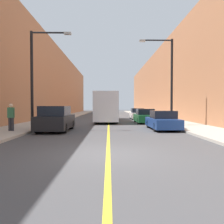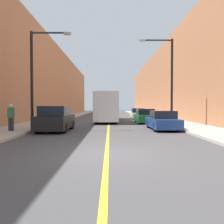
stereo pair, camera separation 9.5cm
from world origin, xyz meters
name	(u,v)px [view 1 (the left image)]	position (x,y,z in m)	size (l,w,h in m)	color
ground_plane	(108,154)	(0.00, 0.00, 0.00)	(200.00, 200.00, 0.00)	#474749
sidewalk_left	(69,116)	(-6.86, 30.00, 0.08)	(3.43, 72.00, 0.15)	#B2AA9E
sidewalk_right	(148,116)	(6.86, 30.00, 0.08)	(3.43, 72.00, 0.15)	#B2AA9E
building_row_left	(48,82)	(-10.58, 30.00, 5.98)	(4.00, 72.00, 11.96)	#B2724C
building_row_right	(169,83)	(10.58, 30.00, 5.89)	(4.00, 72.00, 11.77)	#B2724C
road_center_line	(109,116)	(0.00, 30.00, 0.00)	(0.16, 72.00, 0.01)	gold
bus	(106,107)	(-0.26, 18.15, 1.72)	(2.45, 11.79, 3.22)	silver
parked_suv_left	(56,119)	(-3.78, 7.56, 0.84)	(2.03, 4.52, 1.80)	black
car_right_near	(162,121)	(4.11, 8.38, 0.66)	(1.86, 4.46, 1.45)	navy
car_right_mid	(145,117)	(3.81, 14.75, 0.68)	(1.88, 4.44, 1.51)	#145128
car_right_far	(137,114)	(3.91, 21.76, 0.68)	(1.77, 4.31, 1.51)	silver
street_lamp_left	(36,72)	(-5.16, 7.48, 4.18)	(2.90, 0.24, 6.94)	black
street_lamp_right	(169,76)	(5.17, 10.61, 4.41)	(2.90, 0.24, 7.38)	black
pedestrian	(11,117)	(-6.47, 6.41, 1.09)	(0.40, 0.25, 1.81)	#2D2D33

